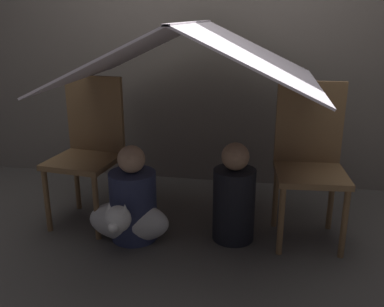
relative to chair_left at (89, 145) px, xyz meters
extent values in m
plane|color=#47423D|center=(0.72, -0.17, -0.53)|extent=(8.80, 8.80, 0.00)
cube|color=#6B6056|center=(0.72, 0.88, 0.72)|extent=(7.00, 0.05, 2.50)
cylinder|color=brown|center=(-0.21, -0.24, -0.32)|extent=(0.04, 0.04, 0.43)
cylinder|color=brown|center=(0.14, -0.28, -0.32)|extent=(0.04, 0.04, 0.43)
cylinder|color=brown|center=(-0.17, 0.12, -0.32)|extent=(0.04, 0.04, 0.43)
cylinder|color=brown|center=(0.19, 0.07, -0.32)|extent=(0.04, 0.04, 0.43)
cube|color=brown|center=(-0.01, -0.08, -0.09)|extent=(0.47, 0.47, 0.04)
cube|color=brown|center=(0.01, 0.11, 0.19)|extent=(0.42, 0.08, 0.52)
cylinder|color=brown|center=(1.28, -0.28, -0.32)|extent=(0.04, 0.04, 0.43)
cylinder|color=brown|center=(1.64, -0.25, -0.32)|extent=(0.04, 0.04, 0.43)
cylinder|color=brown|center=(1.25, 0.08, -0.32)|extent=(0.04, 0.04, 0.43)
cylinder|color=brown|center=(1.61, 0.11, -0.32)|extent=(0.04, 0.04, 0.43)
cube|color=brown|center=(1.45, -0.08, -0.09)|extent=(0.45, 0.45, 0.04)
cube|color=brown|center=(1.43, 0.11, 0.19)|extent=(0.42, 0.06, 0.52)
cube|color=silver|center=(0.35, -0.08, 0.62)|extent=(0.73, 1.32, 0.35)
cube|color=silver|center=(1.08, -0.08, 0.62)|extent=(0.73, 1.32, 0.35)
cube|color=silver|center=(0.72, -0.08, 0.79)|extent=(0.04, 1.32, 0.01)
cylinder|color=#2D3351|center=(0.37, -0.23, -0.31)|extent=(0.29, 0.29, 0.44)
sphere|color=tan|center=(0.37, -0.23, 0.00)|extent=(0.17, 0.17, 0.17)
cylinder|color=black|center=(0.99, -0.13, -0.30)|extent=(0.26, 0.26, 0.47)
sphere|color=#9E7556|center=(0.99, -0.13, 0.02)|extent=(0.17, 0.17, 0.17)
ellipsoid|color=silver|center=(0.35, -0.27, -0.40)|extent=(0.51, 0.20, 0.26)
sphere|color=silver|center=(0.35, -0.46, -0.29)|extent=(0.16, 0.16, 0.16)
ellipsoid|color=silver|center=(0.35, -0.53, -0.30)|extent=(0.06, 0.08, 0.06)
cone|color=silver|center=(0.30, -0.46, -0.23)|extent=(0.06, 0.06, 0.07)
cone|color=silver|center=(0.40, -0.46, -0.23)|extent=(0.06, 0.06, 0.07)
camera|label=1|loc=(1.15, -2.59, 0.83)|focal=40.00mm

